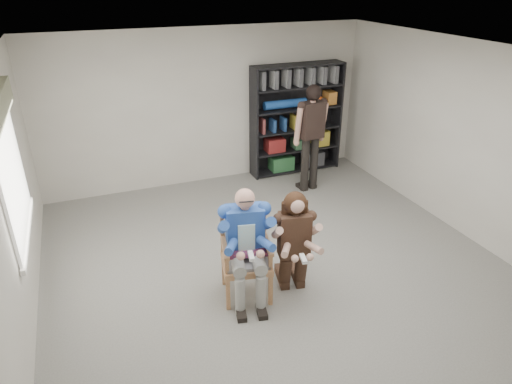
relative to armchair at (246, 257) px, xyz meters
name	(u,v)px	position (x,y,z in m)	size (l,w,h in m)	color
room_shell	(291,183)	(0.58, 0.05, 0.85)	(6.00, 7.00, 2.80)	beige
floor	(287,281)	(0.58, 0.05, -0.55)	(6.00, 7.00, 0.01)	slate
window_left	(13,170)	(-2.37, 1.05, 1.08)	(0.16, 2.00, 1.75)	white
armchair	(246,257)	(0.00, 0.00, 0.00)	(0.64, 0.62, 1.10)	#A16E42
seated_man	(246,245)	(0.00, 0.00, 0.17)	(0.62, 0.86, 1.44)	#2A5097
kneeling_woman	(295,244)	(0.58, -0.12, 0.10)	(0.55, 0.88, 1.31)	#342118
bookshelf	(296,120)	(2.28, 3.33, 0.50)	(1.80, 0.38, 2.10)	black
standing_man	(311,140)	(2.13, 2.43, 0.40)	(0.59, 0.33, 1.91)	black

